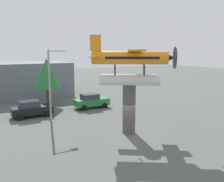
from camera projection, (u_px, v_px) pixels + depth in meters
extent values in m
plane|color=#515651|center=(129.00, 133.00, 21.17)|extent=(140.00, 140.00, 0.00)
cylinder|color=#4C4742|center=(129.00, 109.00, 20.81)|extent=(1.10, 1.10, 4.27)
cylinder|color=silver|center=(129.00, 81.00, 19.41)|extent=(4.43, 3.16, 0.70)
cylinder|color=#333338|center=(145.00, 70.00, 19.70)|extent=(0.14, 0.14, 0.90)
cylinder|color=#333338|center=(115.00, 70.00, 19.84)|extent=(0.14, 0.14, 0.90)
cylinder|color=silver|center=(129.00, 78.00, 21.38)|extent=(4.43, 3.16, 0.70)
cylinder|color=#333338|center=(144.00, 69.00, 20.68)|extent=(0.14, 0.14, 0.90)
cylinder|color=#333338|center=(115.00, 69.00, 20.83)|extent=(0.14, 0.14, 0.90)
cylinder|color=orange|center=(130.00, 58.00, 20.09)|extent=(5.83, 4.25, 1.10)
cube|color=black|center=(132.00, 58.00, 20.08)|extent=(4.28, 3.29, 0.20)
cone|color=#262628|center=(170.00, 58.00, 19.89)|extent=(1.06, 1.12, 0.88)
cylinder|color=black|center=(175.00, 58.00, 19.87)|extent=(1.00, 1.54, 1.80)
cube|color=orange|center=(135.00, 50.00, 19.97)|extent=(6.50, 9.37, 0.12)
cube|color=orange|center=(96.00, 56.00, 20.25)|extent=(2.09, 2.74, 0.10)
cube|color=orange|center=(96.00, 43.00, 20.07)|extent=(0.82, 0.58, 1.30)
cube|color=black|center=(32.00, 110.00, 26.09)|extent=(4.20, 1.70, 0.80)
cube|color=#2D333D|center=(29.00, 104.00, 25.85)|extent=(2.00, 1.56, 0.64)
cylinder|color=black|center=(47.00, 114.00, 26.02)|extent=(0.64, 0.22, 0.64)
cylinder|color=black|center=(43.00, 110.00, 27.57)|extent=(0.64, 0.22, 0.64)
cylinder|color=black|center=(20.00, 117.00, 24.73)|extent=(0.64, 0.22, 0.64)
cylinder|color=black|center=(18.00, 113.00, 26.29)|extent=(0.64, 0.22, 0.64)
cube|color=#237A38|center=(92.00, 102.00, 30.07)|extent=(4.20, 1.70, 0.80)
cube|color=#2D333D|center=(90.00, 96.00, 29.84)|extent=(2.00, 1.56, 0.64)
cylinder|color=black|center=(105.00, 105.00, 30.01)|extent=(0.64, 0.22, 0.64)
cylinder|color=black|center=(99.00, 103.00, 31.56)|extent=(0.64, 0.22, 0.64)
cylinder|color=black|center=(84.00, 108.00, 28.72)|extent=(0.64, 0.22, 0.64)
cylinder|color=black|center=(79.00, 105.00, 30.28)|extent=(0.64, 0.22, 0.64)
cylinder|color=gray|center=(50.00, 86.00, 23.98)|extent=(0.18, 0.18, 7.06)
cylinder|color=gray|center=(56.00, 51.00, 23.79)|extent=(1.60, 0.12, 0.12)
cube|color=silver|center=(63.00, 51.00, 24.13)|extent=(0.50, 0.28, 0.20)
cube|color=slate|center=(19.00, 80.00, 37.08)|extent=(14.71, 8.00, 5.12)
cylinder|color=brown|center=(48.00, 97.00, 31.04)|extent=(0.36, 0.36, 2.31)
cone|color=#287033|center=(47.00, 73.00, 30.54)|extent=(3.34, 3.34, 3.71)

